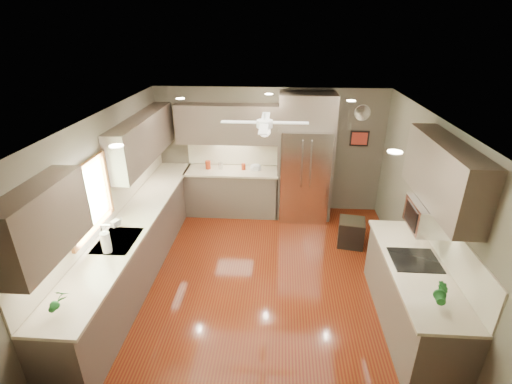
# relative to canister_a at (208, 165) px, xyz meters

# --- Properties ---
(floor) EXTENTS (5.00, 5.00, 0.00)m
(floor) POSITION_rel_canister_a_xyz_m (1.21, -2.23, -1.02)
(floor) COLOR #4D120A
(floor) RESTS_ON ground
(ceiling) EXTENTS (5.00, 5.00, 0.00)m
(ceiling) POSITION_rel_canister_a_xyz_m (1.21, -2.23, 1.48)
(ceiling) COLOR white
(ceiling) RESTS_ON ground
(wall_back) EXTENTS (4.50, 0.00, 4.50)m
(wall_back) POSITION_rel_canister_a_xyz_m (1.21, 0.27, 0.23)
(wall_back) COLOR brown
(wall_back) RESTS_ON ground
(wall_front) EXTENTS (4.50, 0.00, 4.50)m
(wall_front) POSITION_rel_canister_a_xyz_m (1.21, -4.73, 0.23)
(wall_front) COLOR brown
(wall_front) RESTS_ON ground
(wall_left) EXTENTS (0.00, 5.00, 5.00)m
(wall_left) POSITION_rel_canister_a_xyz_m (-1.04, -2.23, 0.23)
(wall_left) COLOR brown
(wall_left) RESTS_ON ground
(wall_right) EXTENTS (0.00, 5.00, 5.00)m
(wall_right) POSITION_rel_canister_a_xyz_m (3.46, -2.23, 0.23)
(wall_right) COLOR brown
(wall_right) RESTS_ON ground
(canister_a) EXTENTS (0.13, 0.13, 0.17)m
(canister_a) POSITION_rel_canister_a_xyz_m (0.00, 0.00, 0.00)
(canister_a) COLOR maroon
(canister_a) RESTS_ON back_run
(canister_b) EXTENTS (0.09, 0.09, 0.14)m
(canister_b) POSITION_rel_canister_a_xyz_m (0.25, 0.00, -0.01)
(canister_b) COLOR silver
(canister_b) RESTS_ON back_run
(canister_d) EXTENTS (0.10, 0.10, 0.12)m
(canister_d) POSITION_rel_canister_a_xyz_m (0.71, 0.00, -0.02)
(canister_d) COLOR maroon
(canister_d) RESTS_ON back_run
(soap_bottle) EXTENTS (0.11, 0.11, 0.19)m
(soap_bottle) POSITION_rel_canister_a_xyz_m (-0.87, -2.41, 0.01)
(soap_bottle) COLOR white
(soap_bottle) RESTS_ON left_run
(potted_plant_left) EXTENTS (0.17, 0.12, 0.31)m
(potted_plant_left) POSITION_rel_canister_a_xyz_m (-0.75, -4.08, 0.07)
(potted_plant_left) COLOR #164F1B
(potted_plant_left) RESTS_ON left_run
(potted_plant_right) EXTENTS (0.19, 0.17, 0.29)m
(potted_plant_right) POSITION_rel_canister_a_xyz_m (3.11, -3.72, 0.07)
(potted_plant_right) COLOR #164F1B
(potted_plant_right) RESTS_ON right_run
(bowl) EXTENTS (0.24, 0.24, 0.05)m
(bowl) POSITION_rel_canister_a_xyz_m (0.95, -0.05, -0.05)
(bowl) COLOR beige
(bowl) RESTS_ON back_run
(left_run) EXTENTS (0.65, 4.70, 1.45)m
(left_run) POSITION_rel_canister_a_xyz_m (-0.75, -2.08, -0.54)
(left_run) COLOR #4F4439
(left_run) RESTS_ON ground
(back_run) EXTENTS (1.85, 0.65, 1.45)m
(back_run) POSITION_rel_canister_a_xyz_m (0.48, -0.02, -0.54)
(back_run) COLOR #4F4439
(back_run) RESTS_ON ground
(uppers) EXTENTS (4.50, 4.70, 0.95)m
(uppers) POSITION_rel_canister_a_xyz_m (0.47, -1.52, 0.85)
(uppers) COLOR #4F4439
(uppers) RESTS_ON wall_left
(window) EXTENTS (0.05, 1.12, 0.92)m
(window) POSITION_rel_canister_a_xyz_m (-1.01, -2.73, 0.53)
(window) COLOR #BFF2B2
(window) RESTS_ON wall_left
(sink) EXTENTS (0.50, 0.70, 0.32)m
(sink) POSITION_rel_canister_a_xyz_m (-0.73, -2.73, -0.11)
(sink) COLOR silver
(sink) RESTS_ON left_run
(refrigerator) EXTENTS (1.06, 0.75, 2.45)m
(refrigerator) POSITION_rel_canister_a_xyz_m (1.91, -0.07, 0.17)
(refrigerator) COLOR silver
(refrigerator) RESTS_ON ground
(right_run) EXTENTS (0.70, 2.20, 1.45)m
(right_run) POSITION_rel_canister_a_xyz_m (3.14, -3.03, -0.54)
(right_run) COLOR #4F4439
(right_run) RESTS_ON ground
(microwave) EXTENTS (0.43, 0.55, 0.34)m
(microwave) POSITION_rel_canister_a_xyz_m (3.23, -2.78, 0.46)
(microwave) COLOR silver
(microwave) RESTS_ON wall_right
(ceiling_fan) EXTENTS (1.18, 1.18, 0.32)m
(ceiling_fan) POSITION_rel_canister_a_xyz_m (1.21, -1.93, 1.31)
(ceiling_fan) COLOR white
(ceiling_fan) RESTS_ON ceiling
(recessed_lights) EXTENTS (2.84, 3.14, 0.01)m
(recessed_lights) POSITION_rel_canister_a_xyz_m (1.17, -1.83, 1.47)
(recessed_lights) COLOR white
(recessed_lights) RESTS_ON ceiling
(wall_clock) EXTENTS (0.30, 0.03, 0.30)m
(wall_clock) POSITION_rel_canister_a_xyz_m (2.96, 0.26, 1.03)
(wall_clock) COLOR white
(wall_clock) RESTS_ON wall_back
(framed_print) EXTENTS (0.36, 0.03, 0.30)m
(framed_print) POSITION_rel_canister_a_xyz_m (2.96, 0.25, 0.53)
(framed_print) COLOR black
(framed_print) RESTS_ON wall_back
(stool) EXTENTS (0.50, 0.50, 0.50)m
(stool) POSITION_rel_canister_a_xyz_m (2.71, -1.11, -0.78)
(stool) COLOR black
(stool) RESTS_ON ground
(paper_towel) EXTENTS (0.12, 0.12, 0.29)m
(paper_towel) POSITION_rel_canister_a_xyz_m (-0.74, -3.00, 0.06)
(paper_towel) COLOR white
(paper_towel) RESTS_ON left_run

